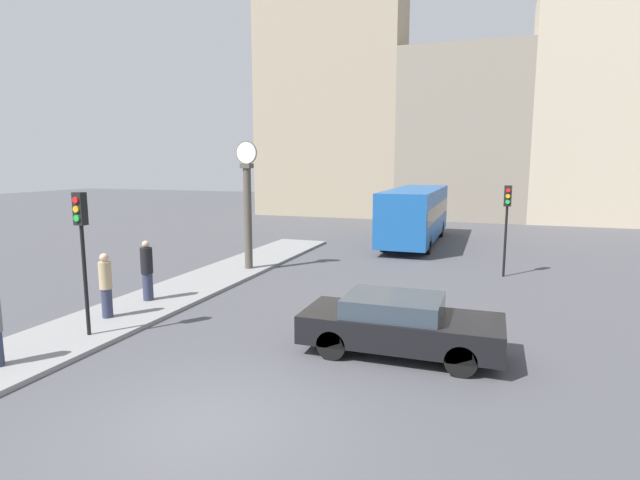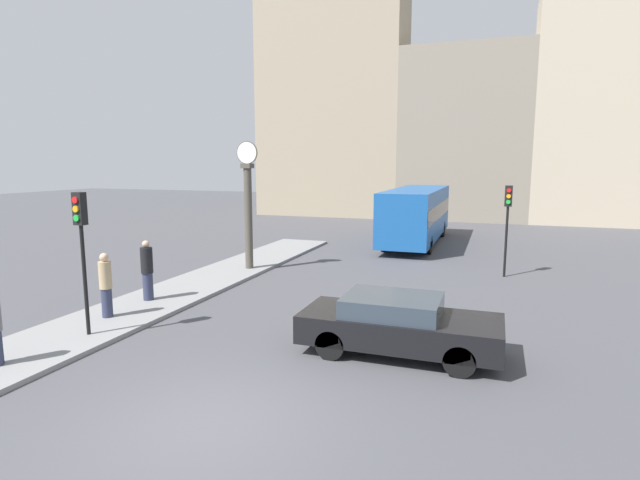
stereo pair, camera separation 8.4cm
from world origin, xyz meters
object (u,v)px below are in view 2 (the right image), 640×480
at_px(bus_distant, 417,212).
at_px(traffic_light_far, 508,212).
at_px(pedestrian_tan_coat, 106,285).
at_px(sedan_car, 398,324).
at_px(pedestrian_black_jacket, 147,270).
at_px(traffic_light_near, 81,233).
at_px(street_clock, 248,206).

relative_size(bus_distant, traffic_light_far, 2.82).
height_order(bus_distant, pedestrian_tan_coat, bus_distant).
bearing_deg(bus_distant, sedan_car, -82.69).
distance_m(sedan_car, traffic_light_far, 9.32).
distance_m(pedestrian_black_jacket, pedestrian_tan_coat, 1.77).
bearing_deg(pedestrian_black_jacket, traffic_light_far, 36.06).
height_order(bus_distant, traffic_light_near, traffic_light_near).
bearing_deg(bus_distant, traffic_light_near, -106.82).
bearing_deg(street_clock, traffic_light_near, -90.52).
relative_size(sedan_car, traffic_light_far, 1.28).
relative_size(traffic_light_near, pedestrian_tan_coat, 1.96).
xyz_separation_m(sedan_car, bus_distant, (-2.00, 15.60, 0.96)).
bearing_deg(pedestrian_black_jacket, traffic_light_near, -77.93).
bearing_deg(sedan_car, street_clock, 137.06).
distance_m(sedan_car, pedestrian_tan_coat, 7.76).
bearing_deg(pedestrian_black_jacket, bus_distant, 67.57).
bearing_deg(bus_distant, traffic_light_far, -57.43).
relative_size(bus_distant, pedestrian_black_jacket, 5.29).
xyz_separation_m(bus_distant, pedestrian_tan_coat, (-5.75, -15.89, -0.64)).
bearing_deg(bus_distant, pedestrian_black_jacket, -112.43).
distance_m(sedan_car, pedestrian_black_jacket, 7.98).
distance_m(street_clock, pedestrian_black_jacket, 5.41).
distance_m(sedan_car, bus_distant, 15.76).
distance_m(sedan_car, street_clock, 9.89).
relative_size(traffic_light_far, pedestrian_tan_coat, 1.95).
relative_size(traffic_light_far, street_clock, 0.69).
bearing_deg(traffic_light_far, street_clock, -166.59).
xyz_separation_m(bus_distant, traffic_light_near, (-5.18, -17.14, 0.93)).
relative_size(sedan_car, street_clock, 0.88).
bearing_deg(traffic_light_far, sedan_car, -104.58).
distance_m(bus_distant, traffic_light_near, 17.93).
bearing_deg(traffic_light_near, sedan_car, 12.11).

